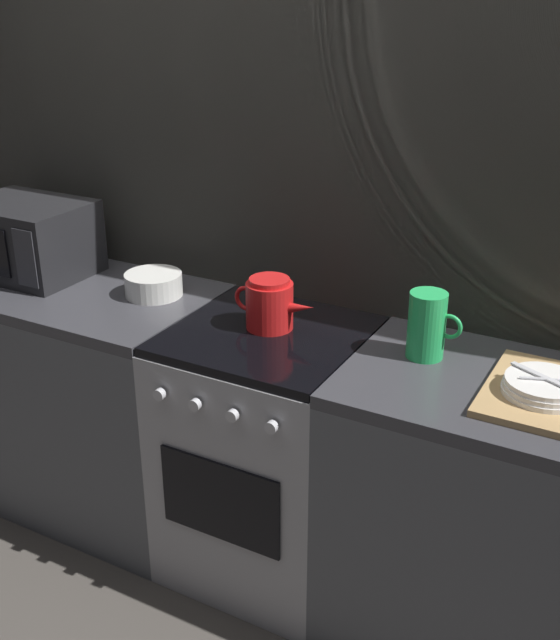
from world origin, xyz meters
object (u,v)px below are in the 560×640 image
stove_unit (268,453)px  dish_pile (544,390)px  kettle (270,304)px  pitcher (427,325)px  microwave (27,238)px  mixing_bowl (154,284)px

stove_unit → dish_pile: (0.85, -0.02, 0.47)m
kettle → dish_pile: 0.86m
pitcher → microwave: bearing=-178.8°
kettle → pitcher: (0.50, 0.04, 0.02)m
microwave → stove_unit: bearing=-2.3°
stove_unit → kettle: size_ratio=3.16×
stove_unit → microwave: size_ratio=1.96×
microwave → dish_pile: 1.90m
kettle → microwave: bearing=179.6°
dish_pile → mixing_bowl: bearing=176.0°
stove_unit → kettle: (-0.01, 0.03, 0.53)m
dish_pile → kettle: bearing=176.7°
pitcher → dish_pile: 0.38m
dish_pile → pitcher: bearing=166.2°
pitcher → mixing_bowl: bearing=179.6°
mixing_bowl → dish_pile: bearing=-4.0°
kettle → mixing_bowl: kettle is taller
pitcher → dish_pile: pitcher is taller
kettle → pitcher: bearing=4.4°
kettle → mixing_bowl: (-0.49, 0.05, -0.04)m
stove_unit → microwave: (-1.05, 0.04, 0.59)m
mixing_bowl → dish_pile: mixing_bowl is taller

